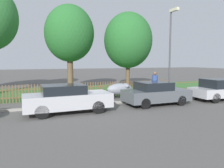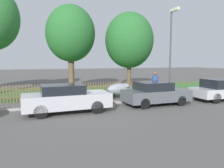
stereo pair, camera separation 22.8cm
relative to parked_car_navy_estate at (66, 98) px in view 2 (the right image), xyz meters
The scene contains 12 objects.
ground_plane 1.87m from the parked_car_navy_estate, 45.37° to the left, with size 120.00×120.00×0.00m, color #565451.
kerb_stone 1.92m from the parked_car_navy_estate, 47.61° to the left, with size 43.04×0.20×0.12m, color #9E998E.
grass_strip 7.64m from the parked_car_navy_estate, 80.82° to the left, with size 43.04×7.61×0.01m, color #3D7033.
park_fence 3.91m from the parked_car_navy_estate, 71.90° to the left, with size 43.04×0.05×1.10m.
parked_car_navy_estate is the anchor object (origin of this frame).
parked_car_red_compact 5.14m from the parked_car_navy_estate, ahead, with size 3.83×1.80×1.34m.
parked_car_white_van 9.98m from the parked_car_navy_estate, ahead, with size 4.01×1.91×1.38m.
covered_motorcycle 4.97m from the parked_car_navy_estate, 35.03° to the left, with size 1.99×0.93×1.04m.
tree_mid_park 8.92m from the parked_car_navy_estate, 78.54° to the left, with size 4.07×4.07×7.16m.
tree_far_left 10.48m from the parked_car_navy_estate, 47.28° to the left, with size 4.28×4.28×6.83m.
pedestrian_near_fence 6.35m from the parked_car_navy_estate, 16.30° to the left, with size 0.52×0.52×1.85m.
street_lamp 7.95m from the parked_car_navy_estate, 12.86° to the left, with size 0.20×0.79×5.91m.
Camera 2 is at (-2.73, -11.94, 2.54)m, focal length 35.00 mm.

